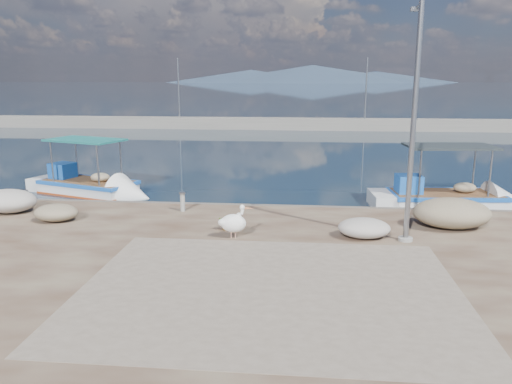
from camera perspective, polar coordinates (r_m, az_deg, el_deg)
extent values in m
plane|color=#162635|center=(15.12, -1.42, -8.02)|extent=(1400.00, 1400.00, 0.00)
cube|color=#44291D|center=(9.68, -6.03, -19.28)|extent=(44.00, 22.00, 0.50)
cube|color=gray|center=(12.08, 1.59, -11.01)|extent=(9.00, 7.00, 0.01)
cube|color=gray|center=(54.26, 3.78, 7.79)|extent=(120.00, 2.20, 1.20)
cylinder|color=gray|center=(55.76, -8.83, 11.30)|extent=(0.16, 0.16, 7.00)
cylinder|color=gray|center=(54.39, 12.45, 11.12)|extent=(0.16, 0.16, 7.00)
cone|color=#28384C|center=(667.89, -0.56, 13.11)|extent=(220.00, 220.00, 16.00)
cone|color=#28384C|center=(664.09, 6.51, 13.29)|extent=(280.00, 280.00, 22.00)
cone|color=#28384C|center=(669.86, 13.53, 12.68)|extent=(200.00, 200.00, 14.00)
cube|color=white|center=(25.25, -18.55, 0.06)|extent=(6.66, 4.02, 1.04)
cube|color=blue|center=(25.15, -18.62, 1.09)|extent=(5.00, 3.50, 0.15)
cube|color=#9D3913|center=(25.26, -18.54, -0.08)|extent=(5.00, 3.48, 0.13)
cube|color=blue|center=(26.17, -21.23, 2.30)|extent=(1.25, 1.25, 0.76)
cube|color=#186260|center=(24.84, -18.96, 5.65)|extent=(3.93, 2.99, 0.09)
cube|color=white|center=(22.86, 20.79, -1.41)|extent=(6.60, 2.62, 1.06)
cube|color=blue|center=(22.75, 20.88, -0.26)|extent=(4.81, 2.54, 0.16)
cube|color=#9D3913|center=(22.87, 20.78, -1.56)|extent=(4.80, 2.52, 0.13)
cube|color=blue|center=(22.16, 17.05, 0.88)|extent=(1.08, 1.08, 0.78)
cube|color=#22282B|center=(22.40, 21.30, 4.88)|extent=(3.70, 2.28, 0.09)
cylinder|color=tan|center=(15.69, -2.85, -4.80)|extent=(0.03, 0.03, 0.27)
cylinder|color=tan|center=(15.70, -2.36, -4.77)|extent=(0.03, 0.03, 0.27)
ellipsoid|color=white|center=(15.60, -2.62, -3.58)|extent=(0.91, 0.69, 0.57)
cylinder|color=white|center=(15.55, -1.72, -2.52)|extent=(0.21, 0.15, 0.49)
sphere|color=white|center=(15.50, -1.58, -1.77)|extent=(0.16, 0.16, 0.16)
cone|color=#CC794F|center=(15.53, -0.88, -1.88)|extent=(0.40, 0.18, 0.12)
cylinder|color=gray|center=(15.45, 17.53, 7.11)|extent=(0.16, 0.16, 7.00)
cylinder|color=gray|center=(16.13, 16.70, -5.16)|extent=(0.44, 0.44, 0.10)
cube|color=gray|center=(16.14, 17.89, 19.26)|extent=(0.35, 0.18, 0.12)
cylinder|color=gray|center=(18.94, -8.39, -1.15)|extent=(0.18, 0.18, 0.69)
cylinder|color=gray|center=(18.86, -8.42, -0.13)|extent=(0.24, 0.24, 0.06)
cylinder|color=gray|center=(21.30, -24.80, -0.73)|extent=(0.16, 0.16, 0.64)
cylinder|color=gray|center=(21.24, -24.88, 0.11)|extent=(0.22, 0.22, 0.05)
imported|color=#33722D|center=(16.49, -3.38, -3.43)|extent=(0.52, 0.46, 0.54)
ellipsoid|color=tan|center=(17.90, 21.46, -2.25)|extent=(2.54, 1.81, 1.00)
ellipsoid|color=#B7B0A9|center=(16.04, 12.24, -4.04)|extent=(1.64, 1.23, 0.61)
ellipsoid|color=#B7B0A9|center=(20.72, -26.48, -0.92)|extent=(2.12, 1.54, 0.87)
ellipsoid|color=tan|center=(18.84, -21.89, -2.19)|extent=(1.53, 1.19, 0.60)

